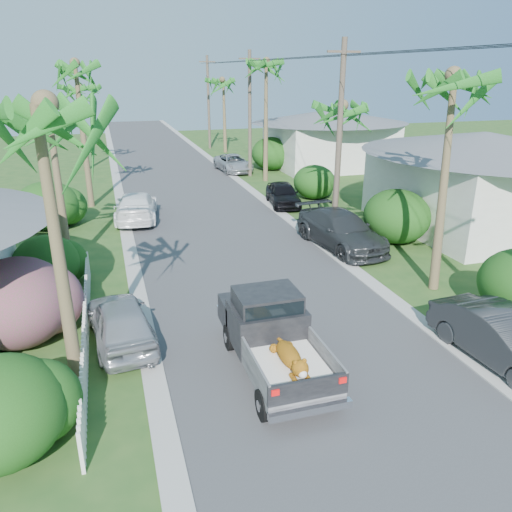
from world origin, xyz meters
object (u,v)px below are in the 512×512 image
object	(u,v)px
parked_car_ln	(121,322)
palm_r_a	(458,77)
parked_car_rf	(283,194)
palm_l_b	(48,113)
parked_car_rd	(233,163)
palm_l_a	(36,107)
palm_r_b	(341,106)
parked_car_rm	(341,230)
house_right_far	(329,141)
pickup_truck	(270,331)
palm_l_c	(75,65)
parked_car_lf	(136,207)
palm_r_c	(266,63)
house_right_near	(478,184)
palm_r_d	(224,80)
utility_pole_d	(208,102)
palm_l_d	(76,87)
utility_pole_b	(339,139)
parked_car_rn	(503,339)

from	to	relation	value
parked_car_ln	palm_r_a	xyz separation A→B (m)	(11.30, 0.91, 6.72)
parked_car_rf	palm_l_b	distance (m)	14.70
palm_r_a	parked_car_rd	bearing A→B (deg)	93.52
palm_l_a	palm_r_b	distance (m)	17.57
parked_car_rm	parked_car_rd	distance (m)	19.05
palm_l_b	house_right_far	distance (m)	27.06
pickup_truck	palm_l_c	xyz separation A→B (m)	(-4.87, 19.23, 6.90)
parked_car_ln	palm_l_b	world-z (taller)	palm_l_b
parked_car_lf	palm_r_b	distance (m)	11.89
parked_car_ln	palm_l_a	bearing A→B (deg)	53.39
palm_l_c	palm_r_c	xyz separation A→B (m)	(12.20, 4.00, 0.20)
house_right_near	palm_l_c	bearing A→B (deg)	152.24
parked_car_rd	palm_r_d	size ratio (longest dim) A/B	0.59
parked_car_rd	utility_pole_d	bearing A→B (deg)	82.55
palm_l_d	house_right_near	distance (m)	29.70
palm_r_a	palm_l_c	bearing A→B (deg)	127.55
palm_r_a	pickup_truck	bearing A→B (deg)	-156.53
palm_l_b	house_right_far	xyz separation A→B (m)	(19.80, 18.00, -4.03)
palm_l_a	palm_l_d	xyz separation A→B (m)	(-0.30, 31.00, -0.49)
palm_r_a	palm_r_d	xyz separation A→B (m)	(0.20, 34.00, -0.69)
pickup_truck	utility_pole_b	bearing A→B (deg)	56.64
house_right_far	palm_l_b	bearing A→B (deg)	-137.73
parked_car_rf	palm_l_c	bearing A→B (deg)	171.93
parked_car_rm	parked_car_ln	xyz separation A→B (m)	(-10.00, -5.94, -0.10)
palm_r_c	pickup_truck	bearing A→B (deg)	-107.52
palm_l_b	palm_r_d	xyz separation A→B (m)	(13.30, 28.00, 0.59)
parked_car_rf	parked_car_rd	bearing A→B (deg)	98.79
palm_l_b	parked_car_rn	bearing A→B (deg)	-43.04
pickup_truck	parked_car_rd	size ratio (longest dim) A/B	1.08
pickup_truck	palm_r_a	size ratio (longest dim) A/B	0.59
palm_r_d	utility_pole_d	xyz separation A→B (m)	(-0.90, 3.00, -2.14)
parked_car_rm	palm_l_b	bearing A→B (deg)	168.67
pickup_truck	palm_l_a	bearing A→B (deg)	177.43
palm_l_a	house_right_near	bearing A→B (deg)	25.11
parked_car_rd	utility_pole_d	size ratio (longest dim) A/B	0.53
palm_r_a	utility_pole_b	distance (m)	7.58
parked_car_rm	palm_r_a	size ratio (longest dim) A/B	0.63
palm_l_b	palm_r_d	world-z (taller)	palm_r_d
parked_car_ln	palm_l_b	bearing A→B (deg)	-82.19
parked_car_rm	parked_car_rf	distance (m)	7.82
pickup_truck	utility_pole_d	world-z (taller)	utility_pole_d
palm_l_b	utility_pole_d	world-z (taller)	utility_pole_d
pickup_truck	parked_car_rd	xyz separation A→B (m)	(5.95, 27.31, -0.35)
palm_l_b	house_right_near	size ratio (longest dim) A/B	0.82
palm_r_a	palm_r_c	distance (m)	20.01
house_right_near	utility_pole_b	size ratio (longest dim) A/B	1.00
palm_l_d	utility_pole_d	world-z (taller)	utility_pole_d
parked_car_rm	palm_l_d	world-z (taller)	palm_l_d
parked_car_lf	parked_car_rn	bearing A→B (deg)	123.42
house_right_far	parked_car_rm	bearing A→B (deg)	-112.87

